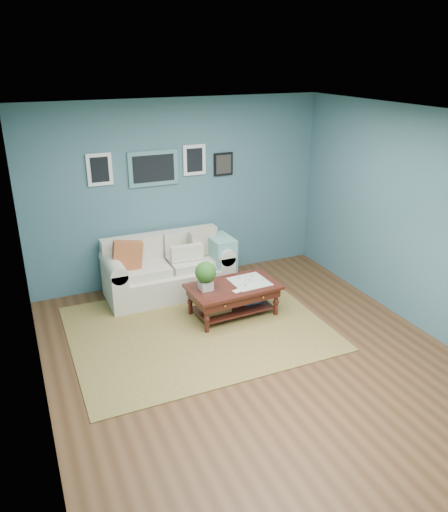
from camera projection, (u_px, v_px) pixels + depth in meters
room_shell at (253, 247)px, 5.28m from camera, size 5.00×5.02×2.70m
area_rug at (198, 328)px, 6.36m from camera, size 3.12×2.50×0.01m
loveseat at (173, 268)px, 7.21m from camera, size 1.82×0.83×0.94m
coffee_table at (229, 291)px, 6.54m from camera, size 1.20×0.74×0.82m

